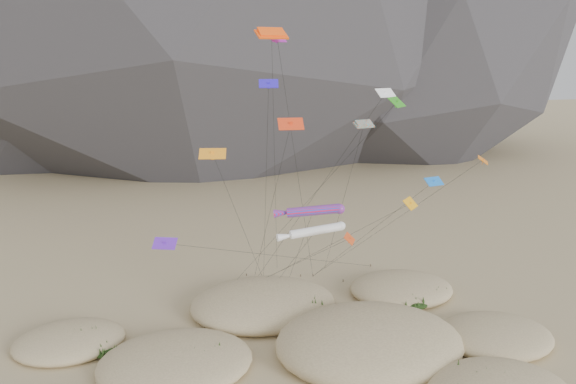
# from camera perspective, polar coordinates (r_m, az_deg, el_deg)

# --- Properties ---
(dunes) EXTENTS (48.72, 38.12, 4.33)m
(dunes) POSITION_cam_1_polar(r_m,az_deg,el_deg) (50.77, 2.18, -16.07)
(dunes) COLOR #CCB789
(dunes) RESTS_ON ground
(dune_grass) EXTENTS (39.61, 27.00, 1.46)m
(dune_grass) POSITION_cam_1_polar(r_m,az_deg,el_deg) (50.01, 4.88, -16.46)
(dune_grass) COLOR black
(dune_grass) RESTS_ON ground
(kite_stakes) EXTENTS (19.11, 4.75, 0.30)m
(kite_stakes) POSITION_cam_1_polar(r_m,az_deg,el_deg) (67.56, 0.26, -8.72)
(kite_stakes) COLOR #3F2D1E
(kite_stakes) RESTS_ON ground
(rainbow_tube_kite) EXTENTS (6.74, 10.82, 12.08)m
(rainbow_tube_kite) POSITION_cam_1_polar(r_m,az_deg,el_deg) (54.27, 2.33, -1.93)
(rainbow_tube_kite) COLOR red
(rainbow_tube_kite) RESTS_ON ground
(white_tube_kite) EXTENTS (6.52, 13.32, 11.27)m
(white_tube_kite) POSITION_cam_1_polar(r_m,az_deg,el_deg) (50.35, 2.57, -4.00)
(white_tube_kite) COLOR silver
(white_tube_kite) RESTS_ON ground
(orange_parafoil) EXTENTS (5.22, 14.17, 28.41)m
(orange_parafoil) POSITION_cam_1_polar(r_m,az_deg,el_deg) (52.41, -1.67, 15.50)
(orange_parafoil) COLOR #FF4C0D
(orange_parafoil) RESTS_ON ground
(multi_parafoil) EXTENTS (2.30, 10.97, 19.65)m
(multi_parafoil) POSITION_cam_1_polar(r_m,az_deg,el_deg) (57.34, 7.67, 6.63)
(multi_parafoil) COLOR #FF4F1A
(multi_parafoil) RESTS_ON ground
(delta_kites) EXTENTS (33.00, 20.14, 27.81)m
(delta_kites) POSITION_cam_1_polar(r_m,az_deg,el_deg) (52.22, 4.18, 3.86)
(delta_kites) COLOR blue
(delta_kites) RESTS_ON ground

